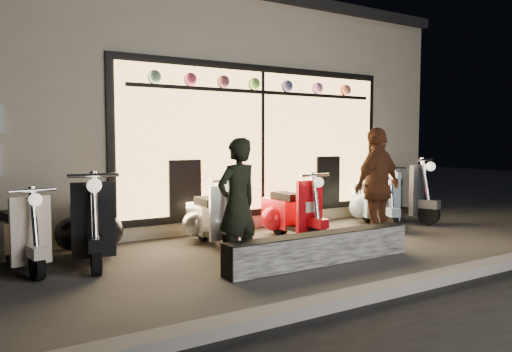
{
  "coord_description": "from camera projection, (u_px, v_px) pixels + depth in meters",
  "views": [
    {
      "loc": [
        -4.0,
        -5.47,
        1.58
      ],
      "look_at": [
        -0.17,
        0.6,
        1.05
      ],
      "focal_mm": 35.0,
      "sensor_mm": 36.0,
      "label": 1
    }
  ],
  "objects": [
    {
      "name": "kerb",
      "position": [
        403.0,
        286.0,
        5.17
      ],
      "size": [
        40.0,
        0.25,
        0.12
      ],
      "primitive_type": "cube",
      "color": "slate",
      "rests_on": "ground"
    },
    {
      "name": "ground",
      "position": [
        290.0,
        254.0,
        6.86
      ],
      "size": [
        40.0,
        40.0,
        0.0
      ],
      "primitive_type": "plane",
      "color": "#383533",
      "rests_on": "ground"
    },
    {
      "name": "scooter_cream",
      "position": [
        18.0,
        236.0,
        6.1
      ],
      "size": [
        0.57,
        1.39,
        0.99
      ],
      "rotation": [
        0.0,
        0.0,
        0.15
      ],
      "color": "black",
      "rests_on": "ground"
    },
    {
      "name": "graffiti_barrier",
      "position": [
        321.0,
        249.0,
        6.31
      ],
      "size": [
        2.73,
        0.28,
        0.4
      ],
      "primitive_type": "cube",
      "color": "black",
      "rests_on": "ground"
    },
    {
      "name": "man",
      "position": [
        237.0,
        204.0,
        6.03
      ],
      "size": [
        0.64,
        0.48,
        1.6
      ],
      "primitive_type": "imported",
      "rotation": [
        0.0,
        0.0,
        3.33
      ],
      "color": "black",
      "rests_on": "ground"
    },
    {
      "name": "scooter_red",
      "position": [
        289.0,
        212.0,
        8.03
      ],
      "size": [
        0.46,
        1.42,
        1.02
      ],
      "rotation": [
        0.0,
        0.0,
        -0.0
      ],
      "color": "black",
      "rests_on": "ground"
    },
    {
      "name": "shop_building",
      "position": [
        156.0,
        115.0,
        10.91
      ],
      "size": [
        10.2,
        6.23,
        4.2
      ],
      "color": "beige",
      "rests_on": "ground"
    },
    {
      "name": "scooter_grey",
      "position": [
        386.0,
        196.0,
        9.72
      ],
      "size": [
        0.85,
        1.63,
        1.17
      ],
      "rotation": [
        0.0,
        0.0,
        0.3
      ],
      "color": "black",
      "rests_on": "ground"
    },
    {
      "name": "scooter_black",
      "position": [
        90.0,
        225.0,
        6.52
      ],
      "size": [
        0.68,
        1.6,
        1.13
      ],
      "rotation": [
        0.0,
        0.0,
        -0.17
      ],
      "color": "black",
      "rests_on": "ground"
    },
    {
      "name": "scooter_silver",
      "position": [
        210.0,
        218.0,
        7.55
      ],
      "size": [
        0.49,
        1.38,
        0.98
      ],
      "rotation": [
        0.0,
        0.0,
        -0.06
      ],
      "color": "black",
      "rests_on": "ground"
    },
    {
      "name": "woman",
      "position": [
        377.0,
        187.0,
        7.3
      ],
      "size": [
        1.09,
        0.61,
        1.75
      ],
      "primitive_type": "imported",
      "rotation": [
        0.0,
        0.0,
        3.33
      ],
      "color": "brown",
      "rests_on": "ground"
    },
    {
      "name": "scooter_blue",
      "position": [
        374.0,
        202.0,
        9.21
      ],
      "size": [
        0.85,
        1.46,
        1.06
      ],
      "rotation": [
        0.0,
        0.0,
        -0.4
      ],
      "color": "black",
      "rests_on": "ground"
    }
  ]
}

